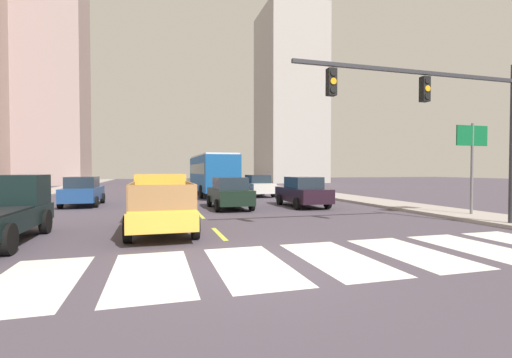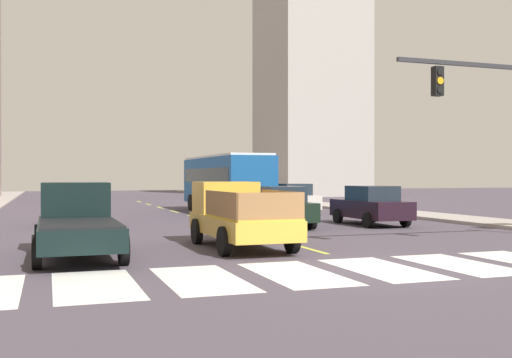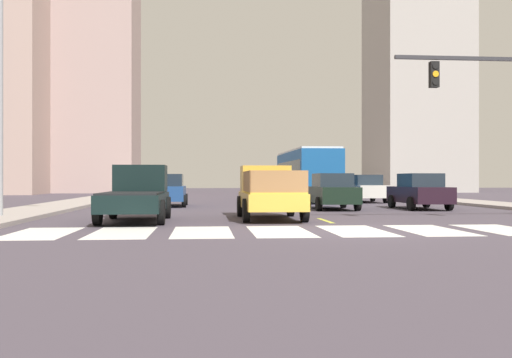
% 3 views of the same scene
% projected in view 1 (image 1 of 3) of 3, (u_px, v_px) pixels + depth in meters
% --- Properties ---
extents(ground_plane, '(160.00, 160.00, 0.00)m').
position_uv_depth(ground_plane, '(251.00, 265.00, 7.86)').
color(ground_plane, '#48404B').
extents(sidewalk_right, '(2.89, 110.00, 0.15)m').
position_uv_depth(sidewalk_right, '(330.00, 195.00, 28.34)').
color(sidewalk_right, '#A49994').
rests_on(sidewalk_right, ground).
extents(crosswalk_stripe_2, '(1.60, 3.60, 0.01)m').
position_uv_depth(crosswalk_stripe_2, '(34.00, 282.00, 6.68)').
color(crosswalk_stripe_2, silver).
rests_on(crosswalk_stripe_2, ground).
extents(crosswalk_stripe_3, '(1.60, 3.60, 0.01)m').
position_uv_depth(crosswalk_stripe_3, '(151.00, 273.00, 7.27)').
color(crosswalk_stripe_3, silver).
rests_on(crosswalk_stripe_3, ground).
extents(crosswalk_stripe_4, '(1.60, 3.60, 0.01)m').
position_uv_depth(crosswalk_stripe_4, '(251.00, 265.00, 7.85)').
color(crosswalk_stripe_4, silver).
rests_on(crosswalk_stripe_4, ground).
extents(crosswalk_stripe_5, '(1.60, 3.60, 0.01)m').
position_uv_depth(crosswalk_stripe_5, '(336.00, 258.00, 8.44)').
color(crosswalk_stripe_5, silver).
rests_on(crosswalk_stripe_5, ground).
extents(crosswalk_stripe_6, '(1.60, 3.60, 0.01)m').
position_uv_depth(crosswalk_stripe_6, '(411.00, 253.00, 9.03)').
color(crosswalk_stripe_6, silver).
rests_on(crosswalk_stripe_6, ground).
extents(crosswalk_stripe_7, '(1.60, 3.60, 0.01)m').
position_uv_depth(crosswalk_stripe_7, '(476.00, 247.00, 9.62)').
color(crosswalk_stripe_7, silver).
rests_on(crosswalk_stripe_7, ground).
extents(lane_dash_0, '(0.16, 2.40, 0.01)m').
position_uv_depth(lane_dash_0, '(219.00, 234.00, 11.70)').
color(lane_dash_0, '#D1D644').
rests_on(lane_dash_0, ground).
extents(lane_dash_1, '(0.16, 2.40, 0.01)m').
position_uv_depth(lane_dash_1, '(200.00, 215.00, 16.50)').
color(lane_dash_1, '#D1D644').
rests_on(lane_dash_1, ground).
extents(lane_dash_2, '(0.16, 2.40, 0.01)m').
position_uv_depth(lane_dash_2, '(190.00, 205.00, 21.30)').
color(lane_dash_2, '#D1D644').
rests_on(lane_dash_2, ground).
extents(lane_dash_3, '(0.16, 2.40, 0.01)m').
position_uv_depth(lane_dash_3, '(183.00, 198.00, 26.11)').
color(lane_dash_3, '#D1D644').
rests_on(lane_dash_3, ground).
extents(lane_dash_4, '(0.16, 2.40, 0.01)m').
position_uv_depth(lane_dash_4, '(179.00, 194.00, 30.91)').
color(lane_dash_4, '#D1D644').
rests_on(lane_dash_4, ground).
extents(lane_dash_5, '(0.16, 2.40, 0.01)m').
position_uv_depth(lane_dash_5, '(176.00, 191.00, 35.71)').
color(lane_dash_5, '#D1D644').
rests_on(lane_dash_5, ground).
extents(lane_dash_6, '(0.16, 2.40, 0.01)m').
position_uv_depth(lane_dash_6, '(173.00, 188.00, 40.52)').
color(lane_dash_6, '#D1D644').
rests_on(lane_dash_6, ground).
extents(lane_dash_7, '(0.16, 2.40, 0.01)m').
position_uv_depth(lane_dash_7, '(171.00, 186.00, 45.32)').
color(lane_dash_7, '#D1D644').
rests_on(lane_dash_7, ground).
extents(pickup_stakebed, '(2.18, 5.20, 1.96)m').
position_uv_depth(pickup_stakebed, '(161.00, 204.00, 12.42)').
color(pickup_stakebed, gold).
rests_on(pickup_stakebed, ground).
extents(city_bus, '(2.72, 10.80, 3.32)m').
position_uv_depth(city_bus, '(212.00, 172.00, 29.30)').
color(city_bus, '#165092').
rests_on(city_bus, ground).
extents(sedan_near_right, '(2.02, 4.40, 1.72)m').
position_uv_depth(sedan_near_right, '(257.00, 186.00, 28.33)').
color(sedan_near_right, silver).
rests_on(sedan_near_right, ground).
extents(sedan_far, '(2.02, 4.40, 1.72)m').
position_uv_depth(sedan_far, '(229.00, 193.00, 19.27)').
color(sedan_far, black).
rests_on(sedan_far, ground).
extents(sedan_near_left, '(2.02, 4.40, 1.72)m').
position_uv_depth(sedan_near_left, '(303.00, 192.00, 20.27)').
color(sedan_near_left, black).
rests_on(sedan_near_left, ground).
extents(sedan_mid, '(2.02, 4.40, 1.72)m').
position_uv_depth(sedan_mid, '(83.00, 191.00, 20.80)').
color(sedan_mid, navy).
rests_on(sedan_mid, ground).
extents(traffic_signal_gantry, '(8.85, 0.27, 6.00)m').
position_uv_depth(traffic_signal_gantry, '(451.00, 110.00, 12.23)').
color(traffic_signal_gantry, '#2D2D33').
rests_on(traffic_signal_gantry, ground).
extents(direction_sign_green, '(1.70, 0.12, 4.20)m').
position_uv_depth(direction_sign_green, '(472.00, 149.00, 15.72)').
color(direction_sign_green, slate).
rests_on(direction_sign_green, ground).
extents(tower_tall_centre, '(9.87, 11.17, 29.33)m').
position_uv_depth(tower_tall_centre, '(290.00, 97.00, 60.99)').
color(tower_tall_centre, '#A9A49E').
rests_on(tower_tall_centre, ground).
extents(block_mid_left, '(8.39, 8.96, 34.68)m').
position_uv_depth(block_mid_left, '(53.00, 63.00, 50.14)').
color(block_mid_left, '#A98F89').
rests_on(block_mid_left, ground).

